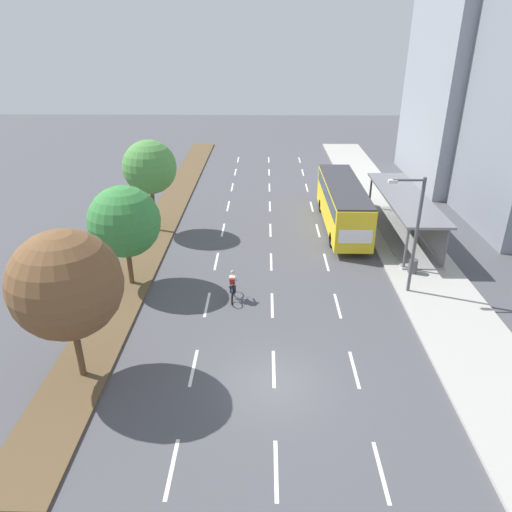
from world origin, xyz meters
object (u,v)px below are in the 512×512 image
(median_tree_second, at_px, (124,222))
(median_tree_third, at_px, (150,167))
(cyclist, at_px, (233,286))
(bus_shelter, at_px, (407,212))
(bus, at_px, (343,201))
(median_tree_nearest, at_px, (66,285))
(trash_bin, at_px, (413,266))
(streetlight, at_px, (414,228))

(median_tree_second, distance_m, median_tree_third, 8.16)
(median_tree_third, bearing_deg, cyclist, -57.06)
(bus_shelter, bearing_deg, bus, 159.72)
(median_tree_nearest, distance_m, median_tree_second, 8.12)
(bus, bearing_deg, median_tree_second, -145.87)
(trash_bin, bearing_deg, cyclist, -163.73)
(bus, distance_m, trash_bin, 8.32)
(cyclist, relative_size, median_tree_second, 0.32)
(median_tree_second, height_order, streetlight, streetlight)
(cyclist, distance_m, median_tree_second, 6.88)
(cyclist, relative_size, median_tree_third, 0.28)
(bus, distance_m, streetlight, 10.14)
(median_tree_nearest, distance_m, trash_bin, 19.52)
(bus_shelter, bearing_deg, median_tree_nearest, -138.55)
(cyclist, relative_size, trash_bin, 2.14)
(cyclist, height_order, median_tree_nearest, median_tree_nearest)
(bus, distance_m, median_tree_nearest, 21.86)
(bus, relative_size, streetlight, 1.74)
(bus, relative_size, median_tree_third, 1.73)
(median_tree_second, bearing_deg, cyclist, -14.92)
(bus_shelter, relative_size, median_tree_third, 1.80)
(cyclist, height_order, median_tree_second, median_tree_second)
(median_tree_third, bearing_deg, bus_shelter, -2.06)
(cyclist, distance_m, trash_bin, 11.04)
(median_tree_nearest, relative_size, streetlight, 1.00)
(median_tree_third, relative_size, streetlight, 1.00)
(median_tree_third, bearing_deg, trash_bin, -21.35)
(median_tree_nearest, height_order, median_tree_third, median_tree_third)
(median_tree_nearest, height_order, streetlight, streetlight)
(bus_shelter, xyz_separation_m, median_tree_second, (-17.62, -7.46, 2.01))
(bus, xyz_separation_m, median_tree_third, (-13.68, -0.94, 2.69))
(median_tree_second, xyz_separation_m, median_tree_third, (-0.33, 8.11, 0.87))
(bus_shelter, height_order, cyclist, bus_shelter)
(cyclist, xyz_separation_m, trash_bin, (10.60, 3.09, -0.22))
(bus, relative_size, median_tree_second, 1.97)
(bus_shelter, relative_size, bus, 1.04)
(cyclist, xyz_separation_m, median_tree_second, (-5.94, 1.58, 3.09))
(median_tree_second, height_order, trash_bin, median_tree_second)
(bus, height_order, trash_bin, bus)
(cyclist, height_order, trash_bin, cyclist)
(streetlight, bearing_deg, bus, 102.55)
(streetlight, bearing_deg, bus_shelter, 75.50)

